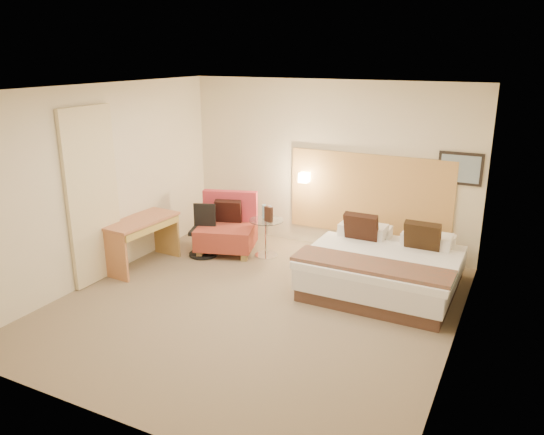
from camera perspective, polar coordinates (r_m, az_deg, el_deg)
The scene contains 20 objects.
floor at distance 6.87m, azimuth -1.83°, elevation -9.50°, with size 4.80×5.00×0.02m, color #7C6A53.
ceiling at distance 6.14m, azimuth -2.08°, elevation 13.78°, with size 4.80×5.00×0.02m, color silver.
wall_back at distance 8.60m, azimuth 6.07°, elevation 5.58°, with size 4.80×0.02×2.70m, color beige.
wall_front at distance 4.46m, azimuth -17.57°, elevation -6.52°, with size 4.80×0.02×2.70m, color beige.
wall_left at distance 7.78m, azimuth -17.79°, elevation 3.58°, with size 0.02×5.00×2.70m, color beige.
wall_right at distance 5.68m, azimuth 19.97°, elevation -1.58°, with size 0.02×5.00×2.70m, color beige.
headboard_panel at distance 8.44m, azimuth 10.33°, elevation 2.37°, with size 2.60×0.04×1.30m, color tan.
art_frame at distance 8.08m, azimuth 19.60°, elevation 4.98°, with size 0.62×0.03×0.47m, color black.
art_canvas at distance 8.06m, azimuth 19.58°, elevation 4.96°, with size 0.54×0.01×0.39m, color #758DA1.
lamp_arm at distance 8.68m, azimuth 3.65°, elevation 4.41°, with size 0.02×0.02×0.12m, color white.
lamp_shade at distance 8.63m, azimuth 3.49°, elevation 4.33°, with size 0.15×0.15×0.15m, color #FFEDC6.
curtain at distance 7.60m, azimuth -18.73°, elevation 2.17°, with size 0.06×0.90×2.42m, color beige.
bottle_a at distance 8.31m, azimuth -0.86°, elevation 0.66°, with size 0.06×0.06×0.21m, color #94CCE5.
bottle_b at distance 8.24m, azimuth -0.27°, elevation 0.52°, with size 0.06×0.06×0.21m, color #8AAFD6.
menu_folder at distance 8.13m, azimuth -0.37°, elevation 0.35°, with size 0.14×0.05×0.24m, color #361D16.
bed at distance 7.37m, azimuth 11.96°, elevation -5.22°, with size 1.99×1.90×0.95m.
lounge_chair at distance 8.56m, azimuth -4.85°, elevation -1.22°, with size 1.08×1.01×0.94m.
side_table at distance 8.32m, azimuth -0.60°, elevation -2.00°, with size 0.68×0.68×0.60m.
desk at distance 8.07m, azimuth -13.82°, elevation -1.26°, with size 0.62×1.22×0.74m.
desk_chair at distance 8.44m, azimuth -7.39°, elevation -1.88°, with size 0.57×0.57×0.80m.
Camera 1 is at (2.93, -5.38, 3.09)m, focal length 35.00 mm.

